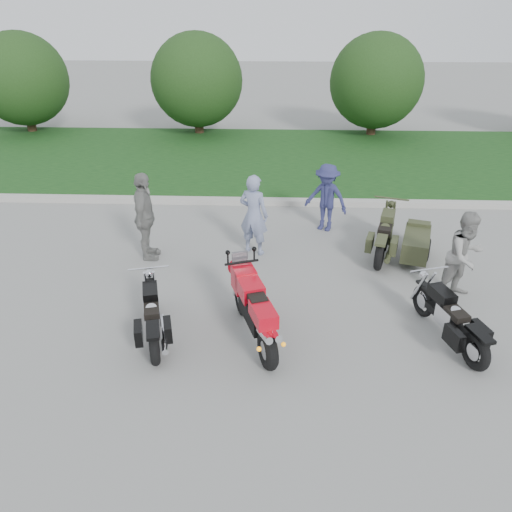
{
  "coord_description": "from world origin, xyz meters",
  "views": [
    {
      "loc": [
        0.14,
        -6.94,
        5.15
      ],
      "look_at": [
        -0.19,
        1.36,
        0.8
      ],
      "focal_mm": 35.0,
      "sensor_mm": 36.0,
      "label": 1
    }
  ],
  "objects_px": {
    "cruiser_left": "(153,318)",
    "cruiser_right": "(452,322)",
    "person_back": "(145,217)",
    "cruiser_sidecar": "(403,241)",
    "person_grey": "(465,256)",
    "person_denim": "(326,198)",
    "sportbike_red": "(254,309)",
    "person_stripe": "(254,215)"
  },
  "relations": [
    {
      "from": "cruiser_right",
      "to": "person_back",
      "type": "relative_size",
      "value": 1.06
    },
    {
      "from": "cruiser_right",
      "to": "sportbike_red",
      "type": "bearing_deg",
      "value": 164.31
    },
    {
      "from": "cruiser_right",
      "to": "person_back",
      "type": "height_order",
      "value": "person_back"
    },
    {
      "from": "sportbike_red",
      "to": "cruiser_sidecar",
      "type": "distance_m",
      "value": 4.39
    },
    {
      "from": "cruiser_sidecar",
      "to": "person_stripe",
      "type": "bearing_deg",
      "value": -164.96
    },
    {
      "from": "cruiser_right",
      "to": "person_stripe",
      "type": "bearing_deg",
      "value": 120.18
    },
    {
      "from": "cruiser_sidecar",
      "to": "sportbike_red",
      "type": "bearing_deg",
      "value": -117.78
    },
    {
      "from": "person_grey",
      "to": "cruiser_sidecar",
      "type": "bearing_deg",
      "value": 86.58
    },
    {
      "from": "person_grey",
      "to": "person_back",
      "type": "height_order",
      "value": "person_back"
    },
    {
      "from": "person_grey",
      "to": "person_back",
      "type": "relative_size",
      "value": 0.89
    },
    {
      "from": "cruiser_sidecar",
      "to": "person_back",
      "type": "xyz_separation_m",
      "value": [
        -5.56,
        -0.22,
        0.56
      ]
    },
    {
      "from": "cruiser_left",
      "to": "person_grey",
      "type": "height_order",
      "value": "person_grey"
    },
    {
      "from": "person_stripe",
      "to": "person_grey",
      "type": "xyz_separation_m",
      "value": [
        4.0,
        -1.68,
        -0.05
      ]
    },
    {
      "from": "cruiser_left",
      "to": "person_stripe",
      "type": "height_order",
      "value": "person_stripe"
    },
    {
      "from": "cruiser_right",
      "to": "cruiser_sidecar",
      "type": "distance_m",
      "value": 3.04
    },
    {
      "from": "cruiser_left",
      "to": "cruiser_sidecar",
      "type": "height_order",
      "value": "cruiser_sidecar"
    },
    {
      "from": "sportbike_red",
      "to": "person_denim",
      "type": "height_order",
      "value": "person_denim"
    },
    {
      "from": "cruiser_left",
      "to": "person_back",
      "type": "distance_m",
      "value": 3.06
    },
    {
      "from": "person_back",
      "to": "cruiser_sidecar",
      "type": "bearing_deg",
      "value": -90.39
    },
    {
      "from": "person_denim",
      "to": "sportbike_red",
      "type": "bearing_deg",
      "value": -81.26
    },
    {
      "from": "cruiser_right",
      "to": "person_stripe",
      "type": "xyz_separation_m",
      "value": [
        -3.38,
        3.16,
        0.5
      ]
    },
    {
      "from": "person_stripe",
      "to": "person_denim",
      "type": "distance_m",
      "value": 2.14
    },
    {
      "from": "cruiser_left",
      "to": "cruiser_sidecar",
      "type": "distance_m",
      "value": 5.71
    },
    {
      "from": "person_back",
      "to": "cruiser_left",
      "type": "bearing_deg",
      "value": -167.75
    },
    {
      "from": "person_stripe",
      "to": "person_denim",
      "type": "bearing_deg",
      "value": -119.77
    },
    {
      "from": "person_stripe",
      "to": "person_grey",
      "type": "height_order",
      "value": "person_stripe"
    },
    {
      "from": "person_grey",
      "to": "person_denim",
      "type": "xyz_separation_m",
      "value": [
        -2.31,
        2.99,
        -0.03
      ]
    },
    {
      "from": "person_grey",
      "to": "person_denim",
      "type": "relative_size",
      "value": 1.04
    },
    {
      "from": "cruiser_right",
      "to": "person_denim",
      "type": "relative_size",
      "value": 1.23
    },
    {
      "from": "cruiser_left",
      "to": "cruiser_right",
      "type": "height_order",
      "value": "cruiser_right"
    },
    {
      "from": "sportbike_red",
      "to": "person_denim",
      "type": "distance_m",
      "value": 4.8
    },
    {
      "from": "cruiser_left",
      "to": "person_stripe",
      "type": "distance_m",
      "value": 3.63
    },
    {
      "from": "cruiser_right",
      "to": "person_grey",
      "type": "xyz_separation_m",
      "value": [
        0.62,
        1.49,
        0.45
      ]
    },
    {
      "from": "cruiser_left",
      "to": "person_back",
      "type": "xyz_separation_m",
      "value": [
        -0.77,
        2.9,
        0.57
      ]
    },
    {
      "from": "sportbike_red",
      "to": "cruiser_left",
      "type": "bearing_deg",
      "value": 161.77
    },
    {
      "from": "cruiser_sidecar",
      "to": "cruiser_right",
      "type": "bearing_deg",
      "value": -70.23
    },
    {
      "from": "cruiser_right",
      "to": "cruiser_left",
      "type": "bearing_deg",
      "value": 164.21
    },
    {
      "from": "sportbike_red",
      "to": "person_denim",
      "type": "xyz_separation_m",
      "value": [
        1.54,
        4.54,
        0.22
      ]
    },
    {
      "from": "sportbike_red",
      "to": "person_denim",
      "type": "bearing_deg",
      "value": 52.26
    },
    {
      "from": "sportbike_red",
      "to": "cruiser_left",
      "type": "distance_m",
      "value": 1.7
    },
    {
      "from": "cruiser_right",
      "to": "person_back",
      "type": "bearing_deg",
      "value": 136.87
    },
    {
      "from": "cruiser_sidecar",
      "to": "person_grey",
      "type": "height_order",
      "value": "person_grey"
    }
  ]
}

